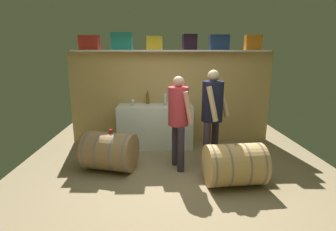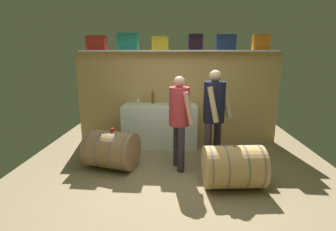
{
  "view_description": "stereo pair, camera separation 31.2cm",
  "coord_description": "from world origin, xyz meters",
  "px_view_note": "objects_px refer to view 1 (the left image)",
  "views": [
    {
      "loc": [
        -0.28,
        -3.53,
        1.96
      ],
      "look_at": [
        -0.13,
        0.51,
        0.99
      ],
      "focal_mm": 27.48,
      "sensor_mm": 36.0,
      "label": 1
    },
    {
      "loc": [
        0.03,
        -3.53,
        1.96
      ],
      "look_at": [
        -0.13,
        0.51,
        0.99
      ],
      "focal_mm": 27.48,
      "sensor_mm": 36.0,
      "label": 2
    }
  ],
  "objects_px": {
    "wine_barrel_far": "(234,165)",
    "toolcase_red": "(89,43)",
    "work_cabinet": "(155,126)",
    "wine_bottle_clear": "(165,99)",
    "toolcase_yellow": "(155,43)",
    "winemaker_pouring": "(213,109)",
    "wine_glass": "(133,101)",
    "visitor_tasting": "(179,113)",
    "toolcase_teal": "(122,41)",
    "wine_bottle_dark": "(179,99)",
    "toolcase_black": "(189,42)",
    "wine_barrel_near": "(110,151)",
    "toolcase_orange": "(253,43)",
    "tasting_cup": "(111,131)",
    "wine_bottle_amber": "(148,98)",
    "toolcase_navy": "(219,42)"
  },
  "relations": [
    {
      "from": "wine_barrel_far",
      "to": "toolcase_red",
      "type": "bearing_deg",
      "value": 137.97
    },
    {
      "from": "work_cabinet",
      "to": "wine_bottle_clear",
      "type": "distance_m",
      "value": 0.63
    },
    {
      "from": "toolcase_yellow",
      "to": "winemaker_pouring",
      "type": "relative_size",
      "value": 0.18
    },
    {
      "from": "wine_glass",
      "to": "visitor_tasting",
      "type": "xyz_separation_m",
      "value": [
        0.88,
        -1.14,
        -0.01
      ]
    },
    {
      "from": "toolcase_teal",
      "to": "wine_bottle_dark",
      "type": "bearing_deg",
      "value": -9.0
    },
    {
      "from": "toolcase_red",
      "to": "wine_bottle_dark",
      "type": "xyz_separation_m",
      "value": [
        1.85,
        -0.2,
        -1.15
      ]
    },
    {
      "from": "toolcase_black",
      "to": "wine_barrel_near",
      "type": "bearing_deg",
      "value": -140.02
    },
    {
      "from": "toolcase_orange",
      "to": "wine_bottle_dark",
      "type": "height_order",
      "value": "toolcase_orange"
    },
    {
      "from": "wine_glass",
      "to": "wine_barrel_near",
      "type": "relative_size",
      "value": 0.14
    },
    {
      "from": "toolcase_black",
      "to": "tasting_cup",
      "type": "bearing_deg",
      "value": -139.37
    },
    {
      "from": "wine_bottle_amber",
      "to": "winemaker_pouring",
      "type": "relative_size",
      "value": 0.17
    },
    {
      "from": "wine_barrel_far",
      "to": "winemaker_pouring",
      "type": "distance_m",
      "value": 1.03
    },
    {
      "from": "wine_bottle_clear",
      "to": "wine_glass",
      "type": "bearing_deg",
      "value": 175.87
    },
    {
      "from": "toolcase_yellow",
      "to": "toolcase_teal",
      "type": "bearing_deg",
      "value": -175.94
    },
    {
      "from": "winemaker_pouring",
      "to": "wine_bottle_dark",
      "type": "bearing_deg",
      "value": -116.09
    },
    {
      "from": "toolcase_orange",
      "to": "wine_barrel_far",
      "type": "xyz_separation_m",
      "value": [
        -0.86,
        -1.97,
        -1.88
      ]
    },
    {
      "from": "wine_barrel_near",
      "to": "wine_bottle_amber",
      "type": "bearing_deg",
      "value": 80.77
    },
    {
      "from": "toolcase_black",
      "to": "wine_bottle_amber",
      "type": "xyz_separation_m",
      "value": [
        -0.89,
        -0.04,
        -1.17
      ]
    },
    {
      "from": "toolcase_orange",
      "to": "tasting_cup",
      "type": "relative_size",
      "value": 5.51
    },
    {
      "from": "wine_barrel_near",
      "to": "visitor_tasting",
      "type": "bearing_deg",
      "value": 16.56
    },
    {
      "from": "toolcase_red",
      "to": "toolcase_black",
      "type": "height_order",
      "value": "toolcase_black"
    },
    {
      "from": "toolcase_teal",
      "to": "wine_barrel_far",
      "type": "bearing_deg",
      "value": -45.31
    },
    {
      "from": "toolcase_orange",
      "to": "wine_glass",
      "type": "relative_size",
      "value": 2.48
    },
    {
      "from": "toolcase_navy",
      "to": "wine_bottle_dark",
      "type": "distance_m",
      "value": 1.46
    },
    {
      "from": "toolcase_black",
      "to": "visitor_tasting",
      "type": "height_order",
      "value": "toolcase_black"
    },
    {
      "from": "wine_bottle_dark",
      "to": "wine_bottle_clear",
      "type": "distance_m",
      "value": 0.29
    },
    {
      "from": "wine_bottle_clear",
      "to": "tasting_cup",
      "type": "relative_size",
      "value": 4.91
    },
    {
      "from": "toolcase_red",
      "to": "wine_barrel_near",
      "type": "distance_m",
      "value": 2.38
    },
    {
      "from": "toolcase_navy",
      "to": "wine_barrel_far",
      "type": "distance_m",
      "value": 2.72
    },
    {
      "from": "toolcase_navy",
      "to": "toolcase_yellow",
      "type": "bearing_deg",
      "value": -178.91
    },
    {
      "from": "toolcase_yellow",
      "to": "wine_barrel_near",
      "type": "height_order",
      "value": "toolcase_yellow"
    },
    {
      "from": "wine_glass",
      "to": "wine_barrel_near",
      "type": "xyz_separation_m",
      "value": [
        -0.3,
        -1.16,
        -0.67
      ]
    },
    {
      "from": "wine_bottle_amber",
      "to": "winemaker_pouring",
      "type": "xyz_separation_m",
      "value": [
        1.16,
        -1.23,
        0.01
      ]
    },
    {
      "from": "visitor_tasting",
      "to": "wine_bottle_dark",
      "type": "bearing_deg",
      "value": 159.86
    },
    {
      "from": "toolcase_black",
      "to": "wine_bottle_clear",
      "type": "bearing_deg",
      "value": -156.87
    },
    {
      "from": "toolcase_yellow",
      "to": "wine_barrel_far",
      "type": "relative_size",
      "value": 0.34
    },
    {
      "from": "wine_bottle_dark",
      "to": "tasting_cup",
      "type": "xyz_separation_m",
      "value": [
        -1.24,
        -1.16,
        -0.35
      ]
    },
    {
      "from": "toolcase_black",
      "to": "toolcase_orange",
      "type": "distance_m",
      "value": 1.35
    },
    {
      "from": "toolcase_orange",
      "to": "work_cabinet",
      "type": "height_order",
      "value": "toolcase_orange"
    },
    {
      "from": "toolcase_teal",
      "to": "wine_bottle_clear",
      "type": "relative_size",
      "value": 1.44
    },
    {
      "from": "wine_bottle_dark",
      "to": "wine_glass",
      "type": "relative_size",
      "value": 2.28
    },
    {
      "from": "work_cabinet",
      "to": "wine_bottle_amber",
      "type": "height_order",
      "value": "wine_bottle_amber"
    },
    {
      "from": "toolcase_yellow",
      "to": "tasting_cup",
      "type": "xyz_separation_m",
      "value": [
        -0.74,
        -1.36,
        -1.49
      ]
    },
    {
      "from": "wine_bottle_amber",
      "to": "wine_barrel_far",
      "type": "distance_m",
      "value": 2.48
    },
    {
      "from": "toolcase_yellow",
      "to": "toolcase_orange",
      "type": "height_order",
      "value": "toolcase_orange"
    },
    {
      "from": "toolcase_yellow",
      "to": "wine_bottle_clear",
      "type": "xyz_separation_m",
      "value": [
        0.21,
        -0.25,
        -1.14
      ]
    },
    {
      "from": "toolcase_teal",
      "to": "tasting_cup",
      "type": "xyz_separation_m",
      "value": [
        -0.06,
        -1.36,
        -1.53
      ]
    },
    {
      "from": "winemaker_pouring",
      "to": "visitor_tasting",
      "type": "xyz_separation_m",
      "value": [
        -0.59,
        -0.07,
        -0.06
      ]
    },
    {
      "from": "toolcase_teal",
      "to": "wine_bottle_dark",
      "type": "height_order",
      "value": "toolcase_teal"
    },
    {
      "from": "toolcase_red",
      "to": "work_cabinet",
      "type": "relative_size",
      "value": 0.26
    }
  ]
}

